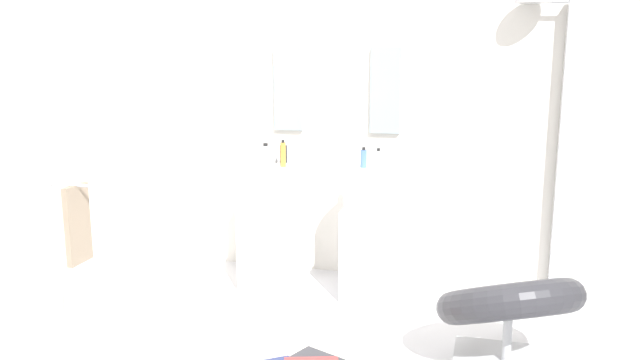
{
  "coord_description": "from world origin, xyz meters",
  "views": [
    {
      "loc": [
        1.12,
        -3.12,
        1.73
      ],
      "look_at": [
        0.15,
        0.55,
        0.95
      ],
      "focal_mm": 36.22,
      "sensor_mm": 36.0,
      "label": 1
    }
  ],
  "objects": [
    {
      "name": "soap_bottle_amber",
      "position": [
        -0.27,
        1.12,
        1.0
      ],
      "size": [
        0.04,
        0.04,
        0.19
      ],
      "color": "#C68C38",
      "rests_on": "pedestal_sink_left"
    },
    {
      "name": "soap_bottle_blue",
      "position": [
        0.28,
        1.23,
        0.98
      ],
      "size": [
        0.04,
        0.04,
        0.14
      ],
      "color": "#4C72B7",
      "rests_on": "pedestal_sink_right"
    },
    {
      "name": "soap_bottle_black",
      "position": [
        -0.31,
        1.27,
        0.98
      ],
      "size": [
        0.05,
        0.05,
        0.15
      ],
      "color": "black",
      "rests_on": "pedestal_sink_left"
    },
    {
      "name": "shower_column",
      "position": [
        1.64,
        1.53,
        1.08
      ],
      "size": [
        0.49,
        0.24,
        2.05
      ],
      "color": "#B7BABF",
      "rests_on": "ground_plane"
    },
    {
      "name": "lounge_chair",
      "position": [
        1.27,
        0.27,
        0.35
      ],
      "size": [
        1.07,
        1.07,
        0.65
      ],
      "color": "#B7BABF",
      "rests_on": "ground_plane"
    },
    {
      "name": "vanity_mirror_right",
      "position": [
        0.37,
        1.58,
        1.42
      ],
      "size": [
        0.22,
        0.03,
        0.62
      ],
      "primitive_type": "cube",
      "color": "#8C9EA8"
    },
    {
      "name": "pedestal_sink_left",
      "position": [
        -0.37,
        1.16,
        0.46
      ],
      "size": [
        0.41,
        0.41,
        1.01
      ],
      "color": "white",
      "rests_on": "ground_plane"
    },
    {
      "name": "vanity_mirror_left",
      "position": [
        -0.37,
        1.58,
        1.42
      ],
      "size": [
        0.22,
        0.03,
        0.62
      ],
      "primitive_type": "cube",
      "color": "#8C9EA8"
    },
    {
      "name": "pedestal_sink_right",
      "position": [
        0.37,
        1.16,
        0.46
      ],
      "size": [
        0.41,
        0.41,
        1.01
      ],
      "color": "white",
      "rests_on": "ground_plane"
    },
    {
      "name": "soap_bottle_clear",
      "position": [
        0.38,
        1.31,
        0.97
      ],
      "size": [
        0.04,
        0.04,
        0.13
      ],
      "color": "silver",
      "rests_on": "pedestal_sink_right"
    },
    {
      "name": "towel_rack",
      "position": [
        -1.36,
        0.24,
        0.63
      ],
      "size": [
        0.37,
        0.22,
        0.95
      ],
      "color": "#B7BABF",
      "rests_on": "ground_plane"
    },
    {
      "name": "soap_bottle_white",
      "position": [
        -0.37,
        1.03,
        0.99
      ],
      "size": [
        0.06,
        0.06,
        0.17
      ],
      "color": "white",
      "rests_on": "pedestal_sink_left"
    },
    {
      "name": "rear_partition",
      "position": [
        0.0,
        1.65,
        1.3
      ],
      "size": [
        4.8,
        0.1,
        2.6
      ],
      "primitive_type": "cube",
      "color": "silver",
      "rests_on": "ground_plane"
    }
  ]
}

